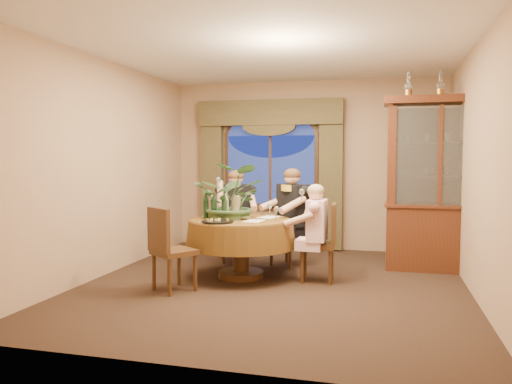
% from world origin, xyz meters
% --- Properties ---
extents(floor, '(5.00, 5.00, 0.00)m').
position_xyz_m(floor, '(0.00, 0.00, 0.00)').
color(floor, black).
rests_on(floor, ground).
extents(wall_back, '(4.50, 0.00, 4.50)m').
position_xyz_m(wall_back, '(0.00, 2.50, 1.40)').
color(wall_back, '#A37F61').
rests_on(wall_back, ground).
extents(wall_right, '(0.00, 5.00, 5.00)m').
position_xyz_m(wall_right, '(2.25, 0.00, 1.40)').
color(wall_right, '#A37F61').
rests_on(wall_right, ground).
extents(ceiling, '(5.00, 5.00, 0.00)m').
position_xyz_m(ceiling, '(0.00, 0.00, 2.80)').
color(ceiling, white).
rests_on(ceiling, wall_back).
extents(window, '(1.62, 0.10, 1.32)m').
position_xyz_m(window, '(-0.60, 2.43, 1.30)').
color(window, navy).
rests_on(window, wall_back).
extents(arched_transom, '(1.60, 0.06, 0.44)m').
position_xyz_m(arched_transom, '(-0.60, 2.43, 2.08)').
color(arched_transom, navy).
rests_on(arched_transom, wall_back).
extents(drapery_left, '(0.38, 0.14, 2.32)m').
position_xyz_m(drapery_left, '(-1.63, 2.38, 1.18)').
color(drapery_left, '#423A22').
rests_on(drapery_left, floor).
extents(drapery_right, '(0.38, 0.14, 2.32)m').
position_xyz_m(drapery_right, '(0.43, 2.38, 1.18)').
color(drapery_right, '#423A22').
rests_on(drapery_right, floor).
extents(swag_valance, '(2.45, 0.16, 0.42)m').
position_xyz_m(swag_valance, '(-0.60, 2.35, 2.28)').
color(swag_valance, '#423A22').
rests_on(swag_valance, wall_back).
extents(dining_table, '(1.62, 1.62, 0.75)m').
position_xyz_m(dining_table, '(-0.49, 0.24, 0.38)').
color(dining_table, maroon).
rests_on(dining_table, floor).
extents(china_cabinet, '(1.45, 0.57, 2.35)m').
position_xyz_m(china_cabinet, '(1.98, 1.30, 1.17)').
color(china_cabinet, '#3D1C11').
rests_on(china_cabinet, floor).
extents(oil_lamp_left, '(0.11, 0.11, 0.34)m').
position_xyz_m(oil_lamp_left, '(1.57, 1.30, 2.52)').
color(oil_lamp_left, '#A5722D').
rests_on(oil_lamp_left, china_cabinet).
extents(oil_lamp_center, '(0.11, 0.11, 0.34)m').
position_xyz_m(oil_lamp_center, '(1.98, 1.30, 2.52)').
color(oil_lamp_center, '#A5722D').
rests_on(oil_lamp_center, china_cabinet).
extents(oil_lamp_right, '(0.11, 0.11, 0.34)m').
position_xyz_m(oil_lamp_right, '(2.38, 1.30, 2.52)').
color(oil_lamp_right, '#A5722D').
rests_on(oil_lamp_right, china_cabinet).
extents(chair_right, '(0.44, 0.44, 0.96)m').
position_xyz_m(chair_right, '(0.48, 0.29, 0.48)').
color(chair_right, black).
rests_on(chair_right, floor).
extents(chair_back_right, '(0.57, 0.57, 0.96)m').
position_xyz_m(chair_back_right, '(-0.03, 1.08, 0.48)').
color(chair_back_right, black).
rests_on(chair_back_right, floor).
extents(chair_back, '(0.55, 0.55, 0.96)m').
position_xyz_m(chair_back, '(-0.87, 1.18, 0.48)').
color(chair_back, black).
rests_on(chair_back, floor).
extents(chair_front_left, '(0.58, 0.58, 0.96)m').
position_xyz_m(chair_front_left, '(-1.05, -0.57, 0.48)').
color(chair_front_left, black).
rests_on(chair_front_left, floor).
extents(person_pink, '(0.41, 0.44, 1.21)m').
position_xyz_m(person_pink, '(0.49, 0.21, 0.61)').
color(person_pink, '#F1C3CA').
rests_on(person_pink, floor).
extents(person_back, '(0.61, 0.59, 1.35)m').
position_xyz_m(person_back, '(-0.83, 1.14, 0.68)').
color(person_back, black).
rests_on(person_back, floor).
extents(person_scarf, '(0.67, 0.67, 1.39)m').
position_xyz_m(person_scarf, '(0.07, 0.91, 0.70)').
color(person_scarf, black).
rests_on(person_scarf, floor).
extents(stoneware_vase, '(0.15, 0.15, 0.29)m').
position_xyz_m(stoneware_vase, '(-0.59, 0.37, 0.89)').
color(stoneware_vase, '#92825F').
rests_on(stoneware_vase, dining_table).
extents(centerpiece_plant, '(0.92, 1.02, 0.80)m').
position_xyz_m(centerpiece_plant, '(-0.63, 0.34, 1.35)').
color(centerpiece_plant, '#375632').
rests_on(centerpiece_plant, dining_table).
extents(olive_bowl, '(0.14, 0.14, 0.04)m').
position_xyz_m(olive_bowl, '(-0.42, 0.20, 0.77)').
color(olive_bowl, '#515A30').
rests_on(olive_bowl, dining_table).
extents(cheese_platter, '(0.39, 0.39, 0.02)m').
position_xyz_m(cheese_platter, '(-0.66, -0.16, 0.76)').
color(cheese_platter, black).
rests_on(cheese_platter, dining_table).
extents(wine_bottle_0, '(0.07, 0.07, 0.33)m').
position_xyz_m(wine_bottle_0, '(-0.94, 0.19, 0.92)').
color(wine_bottle_0, black).
rests_on(wine_bottle_0, dining_table).
extents(wine_bottle_1, '(0.07, 0.07, 0.33)m').
position_xyz_m(wine_bottle_1, '(-0.83, 0.18, 0.92)').
color(wine_bottle_1, black).
rests_on(wine_bottle_1, dining_table).
extents(wine_bottle_2, '(0.07, 0.07, 0.33)m').
position_xyz_m(wine_bottle_2, '(-0.75, 0.42, 0.92)').
color(wine_bottle_2, black).
rests_on(wine_bottle_2, dining_table).
extents(wine_bottle_3, '(0.07, 0.07, 0.33)m').
position_xyz_m(wine_bottle_3, '(-0.70, 0.28, 0.92)').
color(wine_bottle_3, tan).
rests_on(wine_bottle_3, dining_table).
extents(wine_bottle_4, '(0.07, 0.07, 0.33)m').
position_xyz_m(wine_bottle_4, '(-0.68, 0.14, 0.92)').
color(wine_bottle_4, black).
rests_on(wine_bottle_4, dining_table).
extents(wine_bottle_5, '(0.07, 0.07, 0.33)m').
position_xyz_m(wine_bottle_5, '(-0.93, 0.37, 0.92)').
color(wine_bottle_5, tan).
rests_on(wine_bottle_5, dining_table).
extents(tasting_paper_0, '(0.25, 0.32, 0.00)m').
position_xyz_m(tasting_paper_0, '(-0.27, 0.08, 0.75)').
color(tasting_paper_0, white).
rests_on(tasting_paper_0, dining_table).
extents(tasting_paper_1, '(0.29, 0.35, 0.00)m').
position_xyz_m(tasting_paper_1, '(-0.18, 0.49, 0.75)').
color(tasting_paper_1, white).
rests_on(tasting_paper_1, dining_table).
extents(wine_glass_person_pink, '(0.07, 0.07, 0.18)m').
position_xyz_m(wine_glass_person_pink, '(-0.02, 0.23, 0.84)').
color(wine_glass_person_pink, silver).
rests_on(wine_glass_person_pink, dining_table).
extents(wine_glass_person_back, '(0.07, 0.07, 0.18)m').
position_xyz_m(wine_glass_person_back, '(-0.65, 0.67, 0.84)').
color(wine_glass_person_back, silver).
rests_on(wine_glass_person_back, dining_table).
extents(wine_glass_person_scarf, '(0.07, 0.07, 0.18)m').
position_xyz_m(wine_glass_person_scarf, '(-0.19, 0.60, 0.84)').
color(wine_glass_person_scarf, silver).
rests_on(wine_glass_person_scarf, dining_table).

